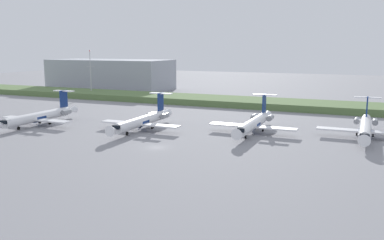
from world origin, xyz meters
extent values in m
plane|color=gray|center=(0.00, 30.00, 0.00)|extent=(500.00, 500.00, 0.00)
cube|color=#597542|center=(0.00, 73.29, 1.21)|extent=(320.00, 20.00, 2.43)
cylinder|color=white|center=(-43.72, 10.17, 2.45)|extent=(2.70, 24.00, 2.70)
cone|color=white|center=(-43.72, -3.33, 2.45)|extent=(2.70, 3.00, 2.70)
cone|color=white|center=(-43.72, 24.17, 2.45)|extent=(2.30, 4.00, 2.29)
cube|color=black|center=(-43.72, -1.43, 2.92)|extent=(2.03, 1.80, 0.90)
cylinder|color=navy|center=(-43.72, 10.17, 2.30)|extent=(2.76, 3.60, 2.76)
cube|color=white|center=(-49.63, 9.17, 1.84)|extent=(11.00, 3.20, 0.36)
cube|color=white|center=(-37.82, 9.17, 1.84)|extent=(11.00, 3.20, 0.36)
cube|color=navy|center=(-43.72, 21.17, 6.40)|extent=(0.36, 3.20, 5.20)
cube|color=white|center=(-43.72, 21.47, 8.80)|extent=(6.80, 1.80, 0.24)
cylinder|color=gray|center=(-45.97, 19.37, 2.65)|extent=(1.50, 3.40, 1.50)
cylinder|color=gray|center=(-41.47, 19.37, 2.65)|extent=(1.50, 3.40, 1.50)
cylinder|color=gray|center=(-43.72, 2.73, 1.00)|extent=(0.20, 0.20, 0.65)
cylinder|color=black|center=(-43.72, 2.73, 0.45)|extent=(0.30, 0.90, 0.90)
cylinder|color=black|center=(-45.62, 12.57, 0.45)|extent=(0.35, 0.90, 0.90)
cylinder|color=black|center=(-41.82, 12.57, 0.45)|extent=(0.35, 0.90, 0.90)
cylinder|color=white|center=(-13.03, 15.89, 2.45)|extent=(2.70, 24.00, 2.70)
cone|color=white|center=(-13.03, 2.39, 2.45)|extent=(2.70, 3.00, 2.70)
cone|color=white|center=(-13.03, 29.89, 2.45)|extent=(2.30, 4.00, 2.29)
cube|color=black|center=(-13.03, 4.29, 2.92)|extent=(2.02, 1.80, 0.90)
cylinder|color=navy|center=(-13.03, 15.89, 2.30)|extent=(2.76, 3.60, 2.76)
cube|color=white|center=(-18.94, 14.89, 1.84)|extent=(11.00, 3.20, 0.36)
cube|color=white|center=(-7.13, 14.89, 1.84)|extent=(11.00, 3.20, 0.36)
cube|color=navy|center=(-13.03, 26.89, 6.40)|extent=(0.36, 3.20, 5.20)
cube|color=white|center=(-13.03, 27.19, 8.80)|extent=(6.80, 1.80, 0.24)
cylinder|color=gray|center=(-15.28, 25.09, 2.65)|extent=(1.50, 3.40, 1.50)
cylinder|color=gray|center=(-10.78, 25.09, 2.65)|extent=(1.50, 3.40, 1.50)
cylinder|color=gray|center=(-13.03, 8.45, 1.00)|extent=(0.20, 0.20, 0.65)
cylinder|color=black|center=(-13.03, 8.45, 0.45)|extent=(0.30, 0.90, 0.90)
cylinder|color=black|center=(-14.93, 18.29, 0.45)|extent=(0.35, 0.90, 0.90)
cylinder|color=black|center=(-11.13, 18.29, 0.45)|extent=(0.35, 0.90, 0.90)
cylinder|color=white|center=(15.62, 24.30, 2.45)|extent=(2.70, 24.00, 2.70)
cone|color=white|center=(15.62, 10.80, 2.45)|extent=(2.70, 3.00, 2.70)
cone|color=white|center=(15.62, 38.30, 2.45)|extent=(2.29, 4.00, 2.29)
cube|color=black|center=(15.62, 12.70, 2.92)|extent=(2.03, 1.80, 0.90)
cylinder|color=navy|center=(15.62, 24.30, 2.30)|extent=(2.76, 3.60, 2.76)
cube|color=white|center=(9.71, 23.30, 1.84)|extent=(11.00, 3.20, 0.36)
cube|color=white|center=(21.52, 23.30, 1.84)|extent=(11.00, 3.20, 0.36)
cube|color=navy|center=(15.62, 35.30, 6.40)|extent=(0.36, 3.20, 5.20)
cube|color=white|center=(15.62, 35.60, 8.80)|extent=(6.80, 1.80, 0.24)
cylinder|color=gray|center=(13.37, 33.50, 2.65)|extent=(1.50, 3.40, 1.50)
cylinder|color=gray|center=(17.87, 33.50, 2.65)|extent=(1.50, 3.40, 1.50)
cylinder|color=gray|center=(15.62, 16.86, 1.00)|extent=(0.20, 0.20, 0.65)
cylinder|color=black|center=(15.62, 16.86, 0.45)|extent=(0.30, 0.90, 0.90)
cylinder|color=black|center=(13.72, 26.70, 0.45)|extent=(0.35, 0.90, 0.90)
cylinder|color=black|center=(17.52, 26.70, 0.45)|extent=(0.35, 0.90, 0.90)
cylinder|color=white|center=(42.44, 29.04, 2.45)|extent=(2.70, 24.00, 2.70)
cone|color=white|center=(42.44, 15.54, 2.45)|extent=(2.70, 3.00, 2.70)
cone|color=white|center=(42.44, 43.04, 2.45)|extent=(2.30, 4.00, 2.29)
cube|color=black|center=(42.44, 17.44, 2.92)|extent=(2.03, 1.80, 0.90)
cylinder|color=navy|center=(42.44, 29.04, 2.30)|extent=(2.76, 3.60, 2.76)
cube|color=white|center=(36.54, 28.04, 1.84)|extent=(11.00, 3.20, 0.36)
cube|color=navy|center=(42.44, 40.04, 6.40)|extent=(0.36, 3.20, 5.20)
cube|color=white|center=(42.44, 40.34, 8.80)|extent=(6.80, 1.80, 0.24)
cylinder|color=gray|center=(40.19, 38.24, 2.65)|extent=(1.50, 3.40, 1.50)
cylinder|color=gray|center=(44.69, 38.24, 2.65)|extent=(1.50, 3.40, 1.50)
cylinder|color=gray|center=(42.44, 21.60, 1.00)|extent=(0.20, 0.20, 0.65)
cylinder|color=black|center=(42.44, 21.60, 0.45)|extent=(0.30, 0.90, 0.90)
cylinder|color=black|center=(40.54, 31.44, 0.45)|extent=(0.35, 0.90, 0.90)
cylinder|color=black|center=(44.34, 31.44, 0.45)|extent=(0.35, 0.90, 0.90)
cylinder|color=#B2B2B7|center=(-74.29, 75.37, 6.56)|extent=(0.50, 0.50, 13.13)
cylinder|color=#B2B2B7|center=(-74.29, 75.37, 16.66)|extent=(0.28, 0.28, 7.07)
cube|color=#B2B2B7|center=(-74.29, 75.37, 13.53)|extent=(4.40, 0.20, 0.20)
sphere|color=red|center=(-74.29, 75.37, 20.45)|extent=(0.50, 0.50, 0.50)
cube|color=#9EA3AD|center=(-85.10, 106.55, 7.77)|extent=(65.06, 27.53, 15.54)
camera|label=1|loc=(42.71, -78.92, 22.04)|focal=38.57mm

